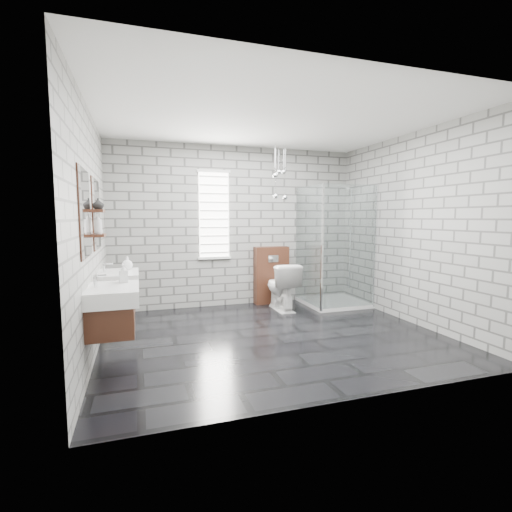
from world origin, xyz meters
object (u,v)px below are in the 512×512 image
vanity_right (115,280)px  cistern_panel (271,275)px  shower_enclosure (332,277)px  vanity_left (109,296)px  toilet (281,286)px

vanity_right → cistern_panel: vanity_right is taller
shower_enclosure → vanity_left: bearing=-152.4°
cistern_panel → shower_enclosure: bearing=-29.6°
vanity_right → toilet: size_ratio=2.03×
vanity_right → shower_enclosure: (3.41, 0.78, -0.25)m
cistern_panel → toilet: bearing=-90.0°
cistern_panel → toilet: cistern_panel is taller
shower_enclosure → toilet: 0.92m
cistern_panel → vanity_right: bearing=-152.6°
shower_enclosure → toilet: bearing=178.1°
cistern_panel → toilet: 0.50m
vanity_left → toilet: (2.50, 1.81, -0.37)m
vanity_right → cistern_panel: (2.50, 1.30, -0.26)m
vanity_right → cistern_panel: bearing=27.4°
cistern_panel → shower_enclosure: 1.05m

